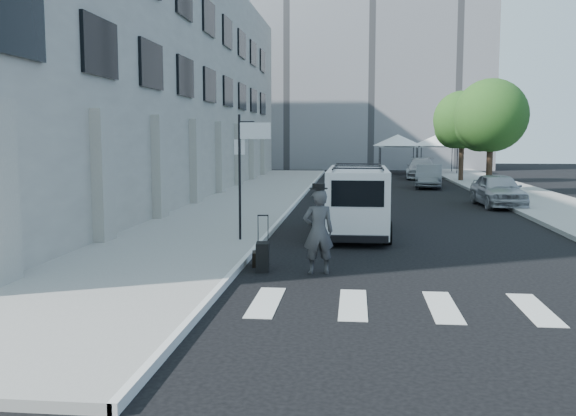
% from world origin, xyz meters
% --- Properties ---
extents(ground, '(120.00, 120.00, 0.00)m').
position_xyz_m(ground, '(0.00, 0.00, 0.00)').
color(ground, black).
rests_on(ground, ground).
extents(sidewalk_left, '(4.50, 48.00, 0.15)m').
position_xyz_m(sidewalk_left, '(-4.25, 16.00, 0.07)').
color(sidewalk_left, gray).
rests_on(sidewalk_left, ground).
extents(sidewalk_right, '(4.00, 56.00, 0.15)m').
position_xyz_m(sidewalk_right, '(9.00, 20.00, 0.07)').
color(sidewalk_right, gray).
rests_on(sidewalk_right, ground).
extents(building_left, '(10.00, 44.00, 12.00)m').
position_xyz_m(building_left, '(-11.50, 18.00, 6.00)').
color(building_left, gray).
rests_on(building_left, ground).
extents(building_far, '(22.00, 12.00, 25.00)m').
position_xyz_m(building_far, '(2.00, 50.00, 12.50)').
color(building_far, slate).
rests_on(building_far, ground).
extents(sign_pole, '(1.03, 0.07, 3.50)m').
position_xyz_m(sign_pole, '(-2.36, 3.20, 2.65)').
color(sign_pole, black).
rests_on(sign_pole, sidewalk_left).
extents(tree_near, '(3.80, 3.83, 6.03)m').
position_xyz_m(tree_near, '(7.50, 20.15, 3.97)').
color(tree_near, black).
rests_on(tree_near, ground).
extents(tree_far, '(3.80, 3.83, 6.03)m').
position_xyz_m(tree_far, '(7.50, 29.15, 3.97)').
color(tree_far, black).
rests_on(tree_far, ground).
extents(tent_left, '(4.00, 4.00, 3.20)m').
position_xyz_m(tent_left, '(4.00, 38.00, 2.71)').
color(tent_left, black).
rests_on(tent_left, ground).
extents(tent_right, '(4.00, 4.00, 3.20)m').
position_xyz_m(tent_right, '(7.20, 38.50, 2.71)').
color(tent_right, black).
rests_on(tent_right, ground).
extents(businessman, '(0.78, 0.61, 1.90)m').
position_xyz_m(businessman, '(-0.19, -0.41, 0.95)').
color(businessman, '#3E3F41').
rests_on(businessman, ground).
extents(briefcase, '(0.18, 0.45, 0.34)m').
position_xyz_m(briefcase, '(-1.72, 0.26, 0.17)').
color(briefcase, black).
rests_on(briefcase, ground).
extents(suitcase, '(0.32, 0.48, 1.27)m').
position_xyz_m(suitcase, '(-1.45, -0.31, 0.34)').
color(suitcase, black).
rests_on(suitcase, ground).
extents(cargo_van, '(1.96, 5.44, 2.07)m').
position_xyz_m(cargo_van, '(0.70, 5.43, 1.08)').
color(cargo_van, white).
rests_on(cargo_van, ground).
extents(parked_car_a, '(1.93, 4.36, 1.46)m').
position_xyz_m(parked_car_a, '(6.80, 14.07, 0.73)').
color(parked_car_a, '#A2A5AA').
rests_on(parked_car_a, ground).
extents(parked_car_b, '(2.01, 4.35, 1.38)m').
position_xyz_m(parked_car_b, '(5.00, 24.28, 0.69)').
color(parked_car_b, slate).
rests_on(parked_car_b, ground).
extents(parked_car_c, '(2.64, 5.35, 1.50)m').
position_xyz_m(parked_car_c, '(5.41, 32.61, 0.75)').
color(parked_car_c, '#AAACB2').
rests_on(parked_car_c, ground).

